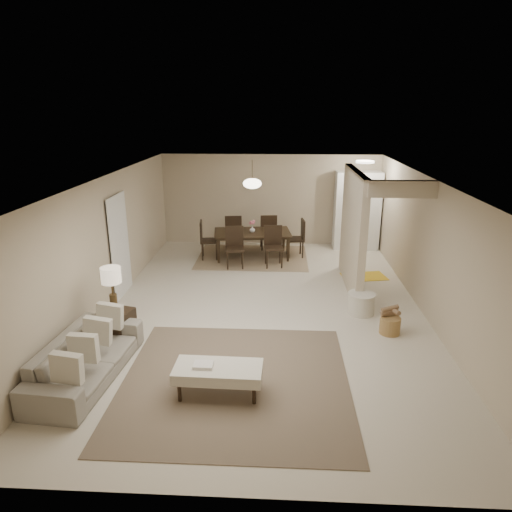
# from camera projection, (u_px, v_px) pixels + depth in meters

# --- Properties ---
(floor) EXTENTS (9.00, 9.00, 0.00)m
(floor) POSITION_uv_depth(u_px,v_px,m) (264.00, 309.00, 8.82)
(floor) COLOR beige
(floor) RESTS_ON ground
(ceiling) EXTENTS (9.00, 9.00, 0.00)m
(ceiling) POSITION_uv_depth(u_px,v_px,m) (265.00, 179.00, 8.04)
(ceiling) COLOR white
(ceiling) RESTS_ON back_wall
(back_wall) EXTENTS (6.00, 0.00, 6.00)m
(back_wall) POSITION_uv_depth(u_px,v_px,m) (270.00, 200.00, 12.70)
(back_wall) COLOR #C3AF93
(back_wall) RESTS_ON floor
(left_wall) EXTENTS (0.00, 9.00, 9.00)m
(left_wall) POSITION_uv_depth(u_px,v_px,m) (106.00, 245.00, 8.58)
(left_wall) COLOR #C3AF93
(left_wall) RESTS_ON floor
(right_wall) EXTENTS (0.00, 9.00, 9.00)m
(right_wall) POSITION_uv_depth(u_px,v_px,m) (430.00, 250.00, 8.28)
(right_wall) COLOR #C3AF93
(right_wall) RESTS_ON floor
(partition) EXTENTS (0.15, 2.50, 2.50)m
(partition) POSITION_uv_depth(u_px,v_px,m) (353.00, 231.00, 9.52)
(partition) COLOR #C3AF93
(partition) RESTS_ON floor
(doorway) EXTENTS (0.04, 0.90, 2.04)m
(doorway) POSITION_uv_depth(u_px,v_px,m) (119.00, 247.00, 9.22)
(doorway) COLOR black
(doorway) RESTS_ON floor
(pantry_cabinet) EXTENTS (1.20, 0.55, 2.10)m
(pantry_cabinet) POSITION_uv_depth(u_px,v_px,m) (357.00, 211.00, 12.31)
(pantry_cabinet) COLOR white
(pantry_cabinet) RESTS_ON floor
(flush_light) EXTENTS (0.44, 0.44, 0.05)m
(flush_light) POSITION_uv_depth(u_px,v_px,m) (365.00, 162.00, 10.97)
(flush_light) COLOR white
(flush_light) RESTS_ON ceiling
(living_rug) EXTENTS (3.20, 3.20, 0.01)m
(living_rug) POSITION_uv_depth(u_px,v_px,m) (236.00, 381.00, 6.47)
(living_rug) COLOR brown
(living_rug) RESTS_ON floor
(sofa) EXTENTS (2.23, 1.03, 0.63)m
(sofa) POSITION_uv_depth(u_px,v_px,m) (86.00, 358.00, 6.48)
(sofa) COLOR gray
(sofa) RESTS_ON floor
(ottoman_bench) EXTENTS (1.19, 0.57, 0.42)m
(ottoman_bench) POSITION_uv_depth(u_px,v_px,m) (218.00, 372.00, 6.09)
(ottoman_bench) COLOR beige
(ottoman_bench) RESTS_ON living_rug
(side_table) EXTENTS (0.60, 0.60, 0.54)m
(side_table) POSITION_uv_depth(u_px,v_px,m) (116.00, 326.00, 7.52)
(side_table) COLOR black
(side_table) RESTS_ON floor
(table_lamp) EXTENTS (0.32, 0.32, 0.76)m
(table_lamp) POSITION_uv_depth(u_px,v_px,m) (111.00, 279.00, 7.27)
(table_lamp) COLOR #4D3B21
(table_lamp) RESTS_ON side_table
(round_pouf) EXTENTS (0.51, 0.51, 0.40)m
(round_pouf) POSITION_uv_depth(u_px,v_px,m) (361.00, 303.00, 8.57)
(round_pouf) COLOR beige
(round_pouf) RESTS_ON floor
(wicker_basket) EXTENTS (0.39, 0.39, 0.30)m
(wicker_basket) POSITION_uv_depth(u_px,v_px,m) (390.00, 325.00, 7.82)
(wicker_basket) COLOR olive
(wicker_basket) RESTS_ON floor
(dining_rug) EXTENTS (2.80, 2.10, 0.01)m
(dining_rug) POSITION_uv_depth(u_px,v_px,m) (252.00, 257.00, 11.82)
(dining_rug) COLOR #857453
(dining_rug) RESTS_ON floor
(dining_table) EXTENTS (2.05, 1.31, 0.68)m
(dining_table) POSITION_uv_depth(u_px,v_px,m) (252.00, 245.00, 11.72)
(dining_table) COLOR black
(dining_table) RESTS_ON dining_rug
(dining_chairs) EXTENTS (2.68, 2.07, 0.99)m
(dining_chairs) POSITION_uv_depth(u_px,v_px,m) (252.00, 239.00, 11.67)
(dining_chairs) COLOR black
(dining_chairs) RESTS_ON dining_rug
(vase) EXTENTS (0.17, 0.17, 0.15)m
(vase) POSITION_uv_depth(u_px,v_px,m) (252.00, 229.00, 11.59)
(vase) COLOR white
(vase) RESTS_ON dining_table
(yellow_mat) EXTENTS (1.08, 0.78, 0.01)m
(yellow_mat) POSITION_uv_depth(u_px,v_px,m) (364.00, 276.00, 10.48)
(yellow_mat) COLOR gold
(yellow_mat) RESTS_ON floor
(pendant_light) EXTENTS (0.46, 0.46, 0.71)m
(pendant_light) POSITION_uv_depth(u_px,v_px,m) (252.00, 184.00, 11.23)
(pendant_light) COLOR #4D3B21
(pendant_light) RESTS_ON ceiling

